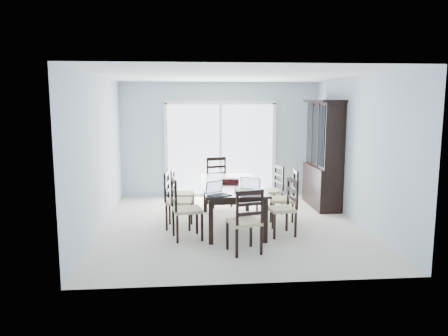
{
  "coord_description": "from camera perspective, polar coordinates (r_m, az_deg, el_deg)",
  "views": [
    {
      "loc": [
        -0.78,
        -7.44,
        2.18
      ],
      "look_at": [
        -0.13,
        0.0,
        1.03
      ],
      "focal_mm": 35.0,
      "sensor_mm": 36.0,
      "label": 1
    }
  ],
  "objects": [
    {
      "name": "floor",
      "position": [
        7.79,
        0.99,
        -7.48
      ],
      "size": [
        5.0,
        5.0,
        0.0
      ],
      "primitive_type": "plane",
      "color": "beige",
      "rests_on": "ground"
    },
    {
      "name": "ceiling",
      "position": [
        7.49,
        1.04,
        11.99
      ],
      "size": [
        5.0,
        5.0,
        0.0
      ],
      "primitive_type": "plane",
      "rotation": [
        3.14,
        0.0,
        0.0
      ],
      "color": "white",
      "rests_on": "back_wall"
    },
    {
      "name": "back_wall",
      "position": [
        10.01,
        -0.47,
        3.72
      ],
      "size": [
        4.5,
        0.02,
        2.6
      ],
      "primitive_type": "cube",
      "color": "#A7B8C8",
      "rests_on": "floor"
    },
    {
      "name": "wall_left",
      "position": [
        7.63,
        -16.04,
        1.81
      ],
      "size": [
        0.02,
        5.0,
        2.6
      ],
      "primitive_type": "cube",
      "color": "#A7B8C8",
      "rests_on": "floor"
    },
    {
      "name": "wall_right",
      "position": [
        8.08,
        17.1,
        2.13
      ],
      "size": [
        0.02,
        5.0,
        2.6
      ],
      "primitive_type": "cube",
      "color": "#A7B8C8",
      "rests_on": "floor"
    },
    {
      "name": "balcony",
      "position": [
        11.19,
        -0.86,
        -2.73
      ],
      "size": [
        4.5,
        2.0,
        0.1
      ],
      "primitive_type": "cube",
      "color": "gray",
      "rests_on": "ground"
    },
    {
      "name": "railing",
      "position": [
        12.08,
        -1.21,
        1.0
      ],
      "size": [
        4.5,
        0.06,
        1.1
      ],
      "primitive_type": "cube",
      "color": "#99999E",
      "rests_on": "balcony"
    },
    {
      "name": "dining_table",
      "position": [
        7.63,
        1.0,
        -2.62
      ],
      "size": [
        1.0,
        2.2,
        0.75
      ],
      "color": "black",
      "rests_on": "floor"
    },
    {
      "name": "china_hutch",
      "position": [
        9.2,
        12.83,
        1.63
      ],
      "size": [
        0.5,
        1.38,
        2.2
      ],
      "color": "black",
      "rests_on": "floor"
    },
    {
      "name": "sliding_door",
      "position": [
        10.01,
        -0.46,
        2.49
      ],
      "size": [
        2.52,
        0.05,
        2.18
      ],
      "color": "silver",
      "rests_on": "floor"
    },
    {
      "name": "chair_left_near",
      "position": [
        6.92,
        -5.64,
        -4.39
      ],
      "size": [
        0.52,
        0.5,
        1.15
      ],
      "rotation": [
        0.0,
        0.0,
        -1.39
      ],
      "color": "black",
      "rests_on": "floor"
    },
    {
      "name": "chair_left_mid",
      "position": [
        7.56,
        -6.63,
        -3.32
      ],
      "size": [
        0.48,
        0.47,
        1.14
      ],
      "rotation": [
        0.0,
        0.0,
        -1.67
      ],
      "color": "black",
      "rests_on": "floor"
    },
    {
      "name": "chair_left_far",
      "position": [
        8.35,
        -6.0,
        -2.51
      ],
      "size": [
        0.44,
        0.43,
        1.05
      ],
      "rotation": [
        0.0,
        0.0,
        -1.68
      ],
      "color": "black",
      "rests_on": "floor"
    },
    {
      "name": "chair_right_near",
      "position": [
        7.2,
        8.16,
        -4.28
      ],
      "size": [
        0.48,
        0.47,
        1.07
      ],
      "rotation": [
        0.0,
        0.0,
        1.74
      ],
      "color": "black",
      "rests_on": "floor"
    },
    {
      "name": "chair_right_mid",
      "position": [
        7.7,
        8.49,
        -3.08
      ],
      "size": [
        0.49,
        0.48,
        1.15
      ],
      "rotation": [
        0.0,
        0.0,
        1.46
      ],
      "color": "black",
      "rests_on": "floor"
    },
    {
      "name": "chair_right_far",
      "position": [
        8.57,
        6.54,
        -2.09
      ],
      "size": [
        0.5,
        0.49,
        1.08
      ],
      "rotation": [
        0.0,
        0.0,
        1.81
      ],
      "color": "black",
      "rests_on": "floor"
    },
    {
      "name": "chair_end_near",
      "position": [
        6.21,
        2.99,
        -6.09
      ],
      "size": [
        0.51,
        0.52,
        1.11
      ],
      "rotation": [
        0.0,
        0.0,
        0.26
      ],
      "color": "black",
      "rests_on": "floor"
    },
    {
      "name": "chair_end_far",
      "position": [
        9.17,
        -0.81,
        -1.07
      ],
      "size": [
        0.53,
        0.54,
        1.16
      ],
      "rotation": [
        0.0,
        0.0,
        3.39
      ],
      "color": "black",
      "rests_on": "floor"
    },
    {
      "name": "laptop_dark",
      "position": [
        6.64,
        -0.61,
        -3.18
      ],
      "size": [
        0.38,
        0.36,
        0.22
      ],
      "rotation": [
        0.0,
        0.0,
        0.57
      ],
      "color": "black",
      "rests_on": "dining_table"
    },
    {
      "name": "laptop_silver",
      "position": [
        6.88,
        3.25,
        -2.76
      ],
      "size": [
        0.39,
        0.33,
        0.23
      ],
      "rotation": [
        0.0,
        0.0,
        -0.34
      ],
      "color": "silver",
      "rests_on": "dining_table"
    },
    {
      "name": "book_stack",
      "position": [
        6.96,
        2.6,
        -2.88
      ],
      "size": [
        0.3,
        0.24,
        0.05
      ],
      "rotation": [
        0.0,
        0.0,
        -0.06
      ],
      "color": "maroon",
      "rests_on": "dining_table"
    },
    {
      "name": "cell_phone",
      "position": [
        6.78,
        2.33,
        -3.36
      ],
      "size": [
        0.11,
        0.06,
        0.01
      ],
      "primitive_type": "cube",
      "rotation": [
        0.0,
        0.0,
        0.15
      ],
      "color": "black",
      "rests_on": "dining_table"
    },
    {
      "name": "game_box",
      "position": [
        7.69,
        0.83,
        -1.65
      ],
      "size": [
        0.33,
        0.2,
        0.08
      ],
      "primitive_type": "cube",
      "rotation": [
        0.0,
        0.0,
        -0.17
      ],
      "color": "#450D0F",
      "rests_on": "dining_table"
    },
    {
      "name": "hot_tub",
      "position": [
        11.13,
        -5.43,
        -0.1
      ],
      "size": [
        2.0,
        1.83,
        0.94
      ],
      "rotation": [
        0.0,
        0.0,
        -0.12
      ],
      "color": "maroon",
      "rests_on": "balcony"
    }
  ]
}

